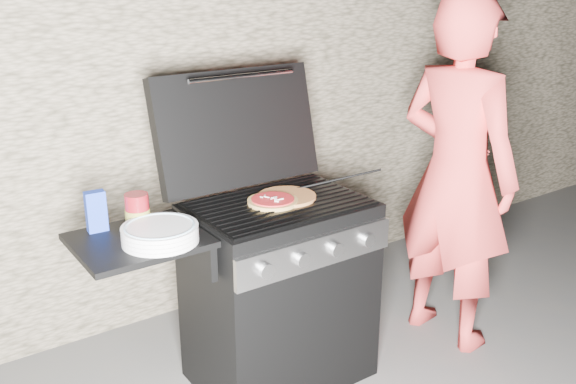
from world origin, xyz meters
TOP-DOWN VIEW (x-y plane):
  - ground at (0.00, 0.00)m, footprint 50.00×50.00m
  - stone_wall at (0.00, 1.05)m, footprint 8.00×0.35m
  - gas_grill at (-0.25, 0.00)m, footprint 1.34×0.79m
  - pizza_topped at (-0.03, 0.01)m, footprint 0.30×0.30m
  - pizza_plain at (0.06, 0.03)m, footprint 0.30×0.30m
  - sauce_jar at (-0.63, 0.09)m, footprint 0.11×0.11m
  - blue_carton at (-0.78, 0.16)m, footprint 0.08×0.05m
  - plate_stack at (-0.62, -0.09)m, footprint 0.39×0.39m
  - person at (0.96, -0.19)m, footprint 0.52×0.72m
  - tongs at (0.35, 0.00)m, footprint 0.38×0.18m

SIDE VIEW (x-z plane):
  - ground at x=0.00m, z-range 0.00..0.00m
  - gas_grill at x=-0.25m, z-range 0.00..0.91m
  - stone_wall at x=0.00m, z-range 0.00..1.80m
  - person at x=0.96m, z-range 0.00..1.83m
  - pizza_plain at x=0.06m, z-range 0.91..0.93m
  - pizza_topped at x=-0.03m, z-range 0.91..0.94m
  - plate_stack at x=-0.62m, z-range 0.90..0.97m
  - tongs at x=0.35m, z-range 0.91..1.00m
  - sauce_jar at x=-0.63m, z-range 0.90..1.05m
  - blue_carton at x=-0.78m, z-range 0.90..1.07m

